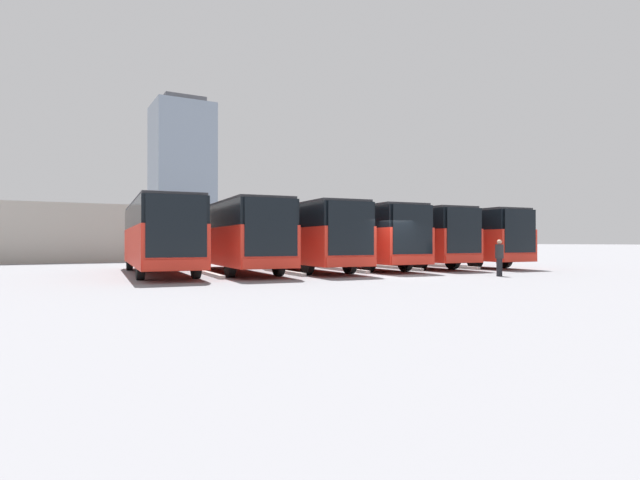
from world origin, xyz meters
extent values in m
plane|color=gray|center=(0.00, 0.00, 0.00)|extent=(600.00, 600.00, 0.00)
cube|color=red|center=(-8.95, -5.94, 1.32)|extent=(3.51, 12.05, 1.74)
cube|color=black|center=(-8.95, -5.94, 2.72)|extent=(3.46, 11.87, 1.06)
cube|color=black|center=(-8.42, -0.02, 2.10)|extent=(2.17, 0.23, 2.30)
cube|color=red|center=(-8.42, -0.01, 0.67)|extent=(2.34, 0.27, 0.40)
cube|color=#333338|center=(-8.95, -5.94, 3.31)|extent=(3.37, 11.56, 0.12)
cylinder|color=black|center=(-9.70, -2.18, 0.55)|extent=(0.40, 1.12, 1.09)
cylinder|color=black|center=(-7.54, -2.38, 0.55)|extent=(0.40, 1.12, 1.09)
cylinder|color=black|center=(-10.36, -9.51, 0.55)|extent=(0.40, 1.12, 1.09)
cylinder|color=black|center=(-8.20, -9.71, 0.55)|extent=(0.40, 1.12, 1.09)
cube|color=#B2B2AD|center=(-7.16, -4.16, 0.07)|extent=(0.72, 5.36, 0.15)
cube|color=red|center=(-5.37, -6.41, 1.32)|extent=(3.51, 12.05, 1.74)
cube|color=black|center=(-5.37, -6.41, 2.72)|extent=(3.46, 11.87, 1.06)
cube|color=black|center=(-4.84, -0.49, 2.10)|extent=(2.17, 0.23, 2.30)
cube|color=red|center=(-4.84, -0.48, 0.67)|extent=(2.34, 0.27, 0.40)
cube|color=#333338|center=(-5.37, -6.41, 3.31)|extent=(3.37, 11.56, 0.12)
cylinder|color=black|center=(-6.12, -2.65, 0.55)|extent=(0.40, 1.12, 1.09)
cylinder|color=black|center=(-3.96, -2.84, 0.55)|extent=(0.40, 1.12, 1.09)
cylinder|color=black|center=(-6.78, -9.98, 0.55)|extent=(0.40, 1.12, 1.09)
cylinder|color=black|center=(-4.62, -10.18, 0.55)|extent=(0.40, 1.12, 1.09)
cube|color=#B2B2AD|center=(-3.58, -4.63, 0.07)|extent=(0.72, 5.36, 0.15)
cube|color=red|center=(-1.79, -6.10, 1.32)|extent=(3.51, 12.05, 1.74)
cube|color=black|center=(-1.79, -6.10, 2.72)|extent=(3.46, 11.87, 1.06)
cube|color=black|center=(-1.26, -0.17, 2.10)|extent=(2.17, 0.23, 2.30)
cube|color=red|center=(-1.26, -0.16, 0.67)|extent=(2.34, 0.27, 0.40)
cube|color=#333338|center=(-1.79, -6.10, 3.31)|extent=(3.37, 11.56, 0.12)
cylinder|color=black|center=(-2.54, -2.33, 0.55)|extent=(0.40, 1.12, 1.09)
cylinder|color=black|center=(-0.38, -2.53, 0.55)|extent=(0.40, 1.12, 1.09)
cylinder|color=black|center=(-3.20, -9.67, 0.55)|extent=(0.40, 1.12, 1.09)
cylinder|color=black|center=(-1.04, -9.86, 0.55)|extent=(0.40, 1.12, 1.09)
cube|color=#B2B2AD|center=(0.00, -4.31, 0.07)|extent=(0.72, 5.36, 0.15)
cube|color=red|center=(1.79, -5.79, 1.32)|extent=(3.51, 12.05, 1.74)
cube|color=black|center=(1.79, -5.79, 2.72)|extent=(3.46, 11.87, 1.06)
cube|color=black|center=(2.32, 0.14, 2.10)|extent=(2.17, 0.23, 2.30)
cube|color=red|center=(2.32, 0.14, 0.67)|extent=(2.34, 0.27, 0.40)
cube|color=#333338|center=(1.79, -5.79, 3.31)|extent=(3.37, 11.56, 0.12)
cylinder|color=black|center=(1.04, -2.03, 0.55)|extent=(0.40, 1.12, 1.09)
cylinder|color=black|center=(3.20, -2.22, 0.55)|extent=(0.40, 1.12, 1.09)
cylinder|color=black|center=(0.38, -9.36, 0.55)|extent=(0.40, 1.12, 1.09)
cylinder|color=black|center=(2.54, -9.56, 0.55)|extent=(0.40, 1.12, 1.09)
cube|color=#B2B2AD|center=(3.58, -4.01, 0.07)|extent=(0.72, 5.36, 0.15)
cube|color=red|center=(5.37, -6.00, 1.32)|extent=(3.51, 12.05, 1.74)
cube|color=black|center=(5.37, -6.00, 2.72)|extent=(3.46, 11.87, 1.06)
cube|color=black|center=(5.90, -0.08, 2.10)|extent=(2.17, 0.23, 2.30)
cube|color=red|center=(5.90, -0.07, 0.67)|extent=(2.34, 0.27, 0.40)
cube|color=#333338|center=(5.37, -6.00, 3.31)|extent=(3.37, 11.56, 0.12)
cylinder|color=black|center=(4.62, -2.24, 0.55)|extent=(0.40, 1.12, 1.09)
cylinder|color=black|center=(6.78, -2.43, 0.55)|extent=(0.40, 1.12, 1.09)
cylinder|color=black|center=(3.96, -9.57, 0.55)|extent=(0.40, 1.12, 1.09)
cylinder|color=black|center=(6.12, -9.77, 0.55)|extent=(0.40, 1.12, 1.09)
cube|color=#B2B2AD|center=(7.16, -4.22, 0.07)|extent=(0.72, 5.36, 0.15)
cube|color=red|center=(8.95, -6.35, 1.32)|extent=(3.51, 12.05, 1.74)
cube|color=black|center=(8.95, -6.35, 2.72)|extent=(3.46, 11.87, 1.06)
cube|color=black|center=(9.48, -0.42, 2.10)|extent=(2.17, 0.23, 2.30)
cube|color=red|center=(9.48, -0.42, 0.67)|extent=(2.34, 0.27, 0.40)
cube|color=#333338|center=(8.95, -6.35, 3.31)|extent=(3.37, 11.56, 0.12)
cylinder|color=black|center=(8.20, -2.59, 0.55)|extent=(0.40, 1.12, 1.09)
cylinder|color=black|center=(10.36, -2.78, 0.55)|extent=(0.40, 1.12, 1.09)
cylinder|color=black|center=(7.54, -9.92, 0.55)|extent=(0.40, 1.12, 1.09)
cylinder|color=black|center=(9.70, -10.11, 0.55)|extent=(0.40, 1.12, 1.09)
cylinder|color=black|center=(-3.76, 2.60, 0.39)|extent=(0.23, 0.23, 0.78)
cylinder|color=black|center=(-3.94, 2.53, 0.39)|extent=(0.23, 0.23, 0.78)
cylinder|color=#262628|center=(-3.85, 2.57, 1.10)|extent=(0.47, 0.47, 0.62)
sphere|color=tan|center=(-3.85, 2.57, 1.51)|extent=(0.21, 0.21, 0.21)
cube|color=#A8A399|center=(0.00, -28.42, 2.17)|extent=(41.52, 13.21, 4.34)
cube|color=silver|center=(0.00, -36.52, 4.09)|extent=(41.52, 3.00, 0.24)
cylinder|color=slate|center=(-14.53, -37.62, 2.04)|extent=(0.20, 0.20, 4.09)
cylinder|color=slate|center=(14.53, -37.62, 2.04)|extent=(0.20, 0.20, 4.09)
cube|color=#7F8EA3|center=(-32.62, -173.74, 26.85)|extent=(21.50, 21.50, 53.69)
cube|color=#4C4C51|center=(-32.62, -173.74, 54.89)|extent=(15.05, 15.05, 2.40)
camera|label=1|loc=(13.73, 17.89, 1.51)|focal=28.00mm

